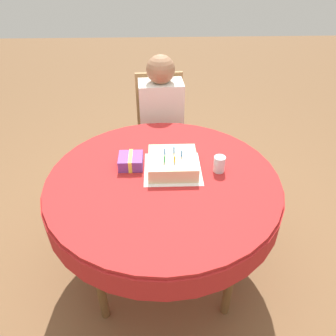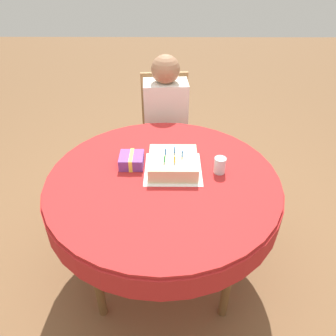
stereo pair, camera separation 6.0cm
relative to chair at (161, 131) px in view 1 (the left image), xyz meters
The scene contains 8 objects.
ground_plane 1.10m from the chair, 89.99° to the right, with size 12.00×12.00×0.00m, color brown.
dining_table 1.00m from the chair, 89.99° to the right, with size 1.31×1.31×0.75m.
chair is the anchor object (origin of this frame).
person 0.22m from the chair, 86.36° to the right, with size 0.35×0.32×1.15m.
napkin 0.94m from the chair, 86.37° to the right, with size 0.32×0.32×0.00m.
birthday_cake 0.95m from the chair, 86.37° to the right, with size 0.27×0.27×0.12m.
drinking_glass 1.02m from the chair, 71.03° to the right, with size 0.07×0.07×0.09m.
gift_box 0.93m from the chair, 101.97° to the right, with size 0.14×0.14×0.07m.
Camera 1 is at (-0.02, -1.44, 1.85)m, focal length 35.00 mm.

